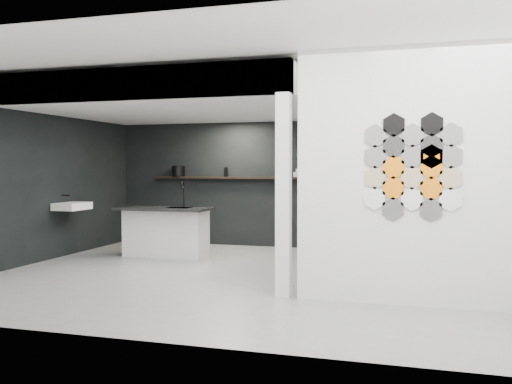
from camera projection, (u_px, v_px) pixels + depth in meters
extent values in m
cube|color=slate|center=(243.00, 277.00, 7.81)|extent=(7.00, 6.00, 0.01)
cube|color=silver|center=(410.00, 176.00, 6.15)|extent=(2.45, 0.15, 2.80)
cube|color=black|center=(226.00, 184.00, 10.97)|extent=(4.40, 0.04, 2.35)
cube|color=black|center=(67.00, 186.00, 9.70)|extent=(0.04, 4.00, 2.35)
cube|color=silver|center=(184.00, 101.00, 9.02)|extent=(4.40, 4.00, 0.40)
cube|color=silver|center=(284.00, 195.00, 6.56)|extent=(0.16, 0.16, 2.35)
cube|color=silver|center=(122.00, 84.00, 7.19)|extent=(4.40, 0.16, 0.40)
cube|color=silver|center=(72.00, 206.00, 9.46)|extent=(0.40, 0.60, 0.12)
cube|color=black|center=(229.00, 178.00, 10.83)|extent=(3.00, 0.15, 0.04)
cube|color=silver|center=(166.00, 233.00, 9.54)|extent=(1.38, 0.51, 0.79)
cube|color=black|center=(164.00, 209.00, 9.45)|extent=(1.56, 0.69, 0.04)
cube|color=black|center=(179.00, 208.00, 9.50)|extent=(0.41, 0.35, 0.01)
cylinder|color=black|center=(184.00, 196.00, 9.67)|extent=(0.02, 0.02, 0.37)
torus|color=black|center=(183.00, 185.00, 9.61)|extent=(0.02, 0.13, 0.13)
cylinder|color=black|center=(178.00, 171.00, 11.13)|extent=(0.25, 0.25, 0.21)
ellipsoid|color=black|center=(286.00, 173.00, 10.51)|extent=(0.21, 0.21, 0.14)
cylinder|color=gray|center=(296.00, 174.00, 10.46)|extent=(0.14, 0.14, 0.09)
cylinder|color=gray|center=(299.00, 173.00, 10.44)|extent=(0.14, 0.14, 0.15)
cylinder|color=black|center=(226.00, 172.00, 10.85)|extent=(0.08, 0.08, 0.18)
cylinder|color=black|center=(178.00, 174.00, 11.14)|extent=(0.09, 0.09, 0.10)
cylinder|color=white|center=(375.00, 198.00, 6.18)|extent=(0.26, 0.02, 0.26)
cylinder|color=tan|center=(375.00, 178.00, 6.17)|extent=(0.26, 0.02, 0.26)
cylinder|color=#66635E|center=(375.00, 157.00, 6.16)|extent=(0.26, 0.02, 0.26)
cylinder|color=silver|center=(375.00, 136.00, 6.15)|extent=(0.26, 0.02, 0.26)
cylinder|color=black|center=(393.00, 209.00, 6.13)|extent=(0.26, 0.02, 0.26)
cylinder|color=orange|center=(393.00, 188.00, 6.12)|extent=(0.26, 0.02, 0.26)
cylinder|color=orange|center=(393.00, 167.00, 6.11)|extent=(0.26, 0.02, 0.26)
cylinder|color=#2D2D2D|center=(394.00, 146.00, 6.10)|extent=(0.26, 0.02, 0.26)
cylinder|color=black|center=(394.00, 125.00, 6.09)|extent=(0.26, 0.02, 0.26)
cylinder|color=white|center=(412.00, 199.00, 6.07)|extent=(0.26, 0.02, 0.26)
cylinder|color=tan|center=(412.00, 178.00, 6.06)|extent=(0.26, 0.02, 0.26)
cylinder|color=#66635E|center=(412.00, 157.00, 6.05)|extent=(0.26, 0.02, 0.26)
cylinder|color=silver|center=(413.00, 135.00, 6.04)|extent=(0.26, 0.02, 0.26)
cylinder|color=black|center=(431.00, 210.00, 6.02)|extent=(0.26, 0.02, 0.26)
cylinder|color=orange|center=(431.00, 188.00, 6.01)|extent=(0.26, 0.02, 0.26)
cylinder|color=orange|center=(431.00, 167.00, 6.00)|extent=(0.26, 0.02, 0.26)
cylinder|color=#2D2D2D|center=(432.00, 146.00, 5.99)|extent=(0.26, 0.02, 0.26)
cylinder|color=black|center=(432.00, 124.00, 5.98)|extent=(0.26, 0.02, 0.26)
cylinder|color=white|center=(450.00, 199.00, 5.96)|extent=(0.26, 0.02, 0.26)
cylinder|color=tan|center=(451.00, 178.00, 5.95)|extent=(0.26, 0.02, 0.26)
cylinder|color=#66635E|center=(451.00, 156.00, 5.94)|extent=(0.26, 0.02, 0.26)
cylinder|color=silver|center=(451.00, 135.00, 5.93)|extent=(0.26, 0.02, 0.26)
cylinder|color=orange|center=(432.00, 156.00, 6.00)|extent=(0.26, 0.02, 0.26)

